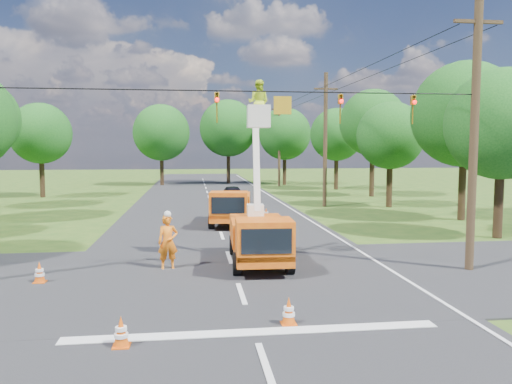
{
  "coord_description": "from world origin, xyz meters",
  "views": [
    {
      "loc": [
        -1.42,
        -14.65,
        4.43
      ],
      "look_at": [
        1.18,
        5.77,
        2.6
      ],
      "focal_mm": 35.0,
      "sensor_mm": 36.0,
      "label": 1
    }
  ],
  "objects": [
    {
      "name": "traffic_cone_0",
      "position": [
        -3.03,
        -3.63,
        0.36
      ],
      "size": [
        0.38,
        0.38,
        0.71
      ],
      "color": "#E0530B",
      "rests_on": "ground"
    },
    {
      "name": "pole_right_mid",
      "position": [
        8.5,
        22.0,
        5.11
      ],
      "size": [
        1.8,
        0.3,
        10.0
      ],
      "color": "#4C3823",
      "rests_on": "ground"
    },
    {
      "name": "tree_far_a",
      "position": [
        -5.0,
        45.0,
        6.19
      ],
      "size": [
        6.6,
        6.6,
        9.5
      ],
      "color": "#382616",
      "rests_on": "ground"
    },
    {
      "name": "traffic_cone_2",
      "position": [
        2.06,
        7.87,
        0.36
      ],
      "size": [
        0.38,
        0.38,
        0.71
      ],
      "color": "#E0530B",
      "rests_on": "ground"
    },
    {
      "name": "signal_span",
      "position": [
        2.23,
        1.99,
        5.88
      ],
      "size": [
        18.0,
        0.29,
        1.07
      ],
      "color": "black",
      "rests_on": "ground"
    },
    {
      "name": "tree_right_e",
      "position": [
        13.8,
        37.0,
        5.81
      ],
      "size": [
        5.6,
        5.6,
        8.63
      ],
      "color": "#382616",
      "rests_on": "ground"
    },
    {
      "name": "second_truck",
      "position": [
        0.72,
        13.72,
        1.08
      ],
      "size": [
        2.77,
        5.74,
        2.07
      ],
      "rotation": [
        0.0,
        0.0,
        -0.13
      ],
      "color": "orange",
      "rests_on": "ground"
    },
    {
      "name": "ground_worker",
      "position": [
        -2.34,
        3.53,
        1.0
      ],
      "size": [
        0.79,
        0.58,
        2.01
      ],
      "primitive_type": "imported",
      "rotation": [
        0.0,
        0.0,
        0.14
      ],
      "color": "orange",
      "rests_on": "ground"
    },
    {
      "name": "road_cross",
      "position": [
        0.0,
        2.0,
        0.0
      ],
      "size": [
        56.0,
        10.0,
        0.07
      ],
      "primitive_type": "cube",
      "color": "black",
      "rests_on": "ground"
    },
    {
      "name": "traffic_cone_3",
      "position": [
        2.59,
        9.84,
        0.36
      ],
      "size": [
        0.38,
        0.38,
        0.71
      ],
      "color": "#E0530B",
      "rests_on": "ground"
    },
    {
      "name": "ground",
      "position": [
        0.0,
        20.0,
        0.0
      ],
      "size": [
        140.0,
        140.0,
        0.0
      ],
      "primitive_type": "plane",
      "color": "#284C16",
      "rests_on": "ground"
    },
    {
      "name": "distant_car",
      "position": [
        1.86,
        26.07,
        0.66
      ],
      "size": [
        1.66,
        3.9,
        1.32
      ],
      "primitive_type": "imported",
      "rotation": [
        0.0,
        0.0,
        0.03
      ],
      "color": "black",
      "rests_on": "ground"
    },
    {
      "name": "stop_bar",
      "position": [
        0.0,
        -3.2,
        0.0
      ],
      "size": [
        9.0,
        0.45,
        0.02
      ],
      "primitive_type": "cube",
      "color": "silver",
      "rests_on": "ground"
    },
    {
      "name": "tree_right_b",
      "position": [
        15.0,
        14.0,
        6.43
      ],
      "size": [
        6.4,
        6.4,
        9.65
      ],
      "color": "#382616",
      "rests_on": "ground"
    },
    {
      "name": "tree_right_a",
      "position": [
        13.5,
        8.0,
        5.56
      ],
      "size": [
        5.4,
        5.4,
        8.28
      ],
      "color": "#382616",
      "rests_on": "ground"
    },
    {
      "name": "traffic_cone_1",
      "position": [
        0.92,
        -2.73,
        0.36
      ],
      "size": [
        0.38,
        0.38,
        0.71
      ],
      "color": "#E0530B",
      "rests_on": "ground"
    },
    {
      "name": "bucket_truck",
      "position": [
        1.06,
        3.83,
        1.51
      ],
      "size": [
        2.3,
        5.39,
        6.98
      ],
      "rotation": [
        0.0,
        0.0,
        -0.04
      ],
      "color": "orange",
      "rests_on": "ground"
    },
    {
      "name": "tree_right_d",
      "position": [
        14.8,
        29.0,
        6.68
      ],
      "size": [
        6.0,
        6.0,
        9.7
      ],
      "color": "#382616",
      "rests_on": "ground"
    },
    {
      "name": "road_main",
      "position": [
        0.0,
        20.0,
        0.0
      ],
      "size": [
        12.0,
        100.0,
        0.06
      ],
      "primitive_type": "cube",
      "color": "black",
      "rests_on": "ground"
    },
    {
      "name": "traffic_cone_7",
      "position": [
        3.08,
        15.66,
        0.36
      ],
      "size": [
        0.38,
        0.38,
        0.71
      ],
      "color": "#E0530B",
      "rests_on": "ground"
    },
    {
      "name": "traffic_cone_4",
      "position": [
        -6.43,
        2.12,
        0.36
      ],
      "size": [
        0.38,
        0.38,
        0.71
      ],
      "color": "#E0530B",
      "rests_on": "ground"
    },
    {
      "name": "tree_left_f",
      "position": [
        -14.8,
        32.0,
        5.69
      ],
      "size": [
        5.4,
        5.4,
        8.4
      ],
      "color": "#382616",
      "rests_on": "ground"
    },
    {
      "name": "tree_far_c",
      "position": [
        9.5,
        44.0,
        6.06
      ],
      "size": [
        6.2,
        6.2,
        9.18
      ],
      "color": "#382616",
      "rests_on": "ground"
    },
    {
      "name": "tree_far_b",
      "position": [
        3.0,
        47.0,
        6.81
      ],
      "size": [
        7.0,
        7.0,
        10.32
      ],
      "color": "#382616",
      "rests_on": "ground"
    },
    {
      "name": "pole_right_near",
      "position": [
        8.5,
        2.0,
        5.11
      ],
      "size": [
        1.8,
        0.3,
        10.0
      ],
      "color": "#4C3823",
      "rests_on": "ground"
    },
    {
      "name": "tree_right_c",
      "position": [
        13.2,
        21.0,
        5.31
      ],
      "size": [
        5.0,
        5.0,
        7.83
      ],
      "color": "#382616",
      "rests_on": "ground"
    },
    {
      "name": "pole_right_far",
      "position": [
        8.5,
        42.0,
        5.11
      ],
      "size": [
        1.8,
        0.3,
        10.0
      ],
      "color": "#4C3823",
      "rests_on": "ground"
    },
    {
      "name": "edge_line",
      "position": [
        5.6,
        20.0,
        0.0
      ],
      "size": [
        0.12,
        90.0,
        0.02
      ],
      "primitive_type": "cube",
      "color": "silver",
      "rests_on": "ground"
    }
  ]
}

